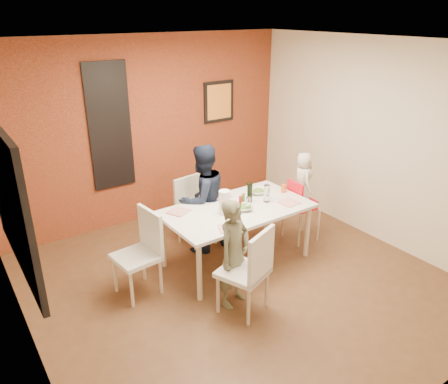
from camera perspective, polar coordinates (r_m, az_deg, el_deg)
ground at (r=5.31m, az=1.86°, el=-11.56°), size 4.50×4.50×0.00m
ceiling at (r=4.40m, az=2.33°, el=18.91°), size 4.50×4.50×0.02m
wall_back at (r=6.55m, az=-9.74°, el=7.90°), size 4.50×0.02×2.70m
wall_front at (r=3.34m, az=25.83°, el=-9.30°), size 4.50×0.02×2.70m
wall_left at (r=3.91m, az=-25.71°, el=-4.54°), size 0.02×4.50×2.70m
wall_right at (r=6.23m, az=19.14°, el=6.18°), size 0.02×4.50×2.70m
brick_accent_wall at (r=6.53m, az=-9.66°, el=7.87°), size 4.50×0.02×2.70m
picture_window_frame at (r=4.02m, az=-26.28°, el=-0.78°), size 0.05×1.70×1.30m
picture_window_pane at (r=4.02m, az=-26.07°, el=-0.73°), size 0.02×1.55×1.15m
glassblock_strip at (r=6.27m, az=-14.70°, el=8.23°), size 0.55×0.03×1.70m
glassblock_surround at (r=6.26m, az=-14.68°, el=8.22°), size 0.60×0.03×1.76m
art_print_frame at (r=7.02m, az=-0.69°, el=11.72°), size 0.54×0.03×0.64m
art_print_canvas at (r=7.01m, az=-0.62°, el=11.70°), size 0.44×0.01×0.54m
dining_table at (r=5.37m, az=1.71°, el=-2.70°), size 1.82×1.03×0.75m
chair_near at (r=4.54m, az=3.47°, el=-9.84°), size 0.60×0.60×0.99m
chair_far at (r=5.93m, az=-4.10°, el=-1.97°), size 0.49×0.49×0.93m
chair_left at (r=4.97m, az=-10.60°, el=-7.21°), size 0.50×0.50×0.98m
high_chair at (r=6.04m, az=9.87°, el=-1.66°), size 0.39×0.39×0.88m
child_near at (r=4.65m, az=1.33°, el=-8.05°), size 0.52×0.42×1.22m
child_far at (r=5.66m, az=-2.81°, el=-0.90°), size 0.77×0.64×1.45m
toddler at (r=5.91m, az=10.27°, el=1.60°), size 0.35×0.43×0.75m
plate_near_left at (r=4.84m, az=0.57°, el=-4.76°), size 0.27×0.27×0.01m
plate_far_mid at (r=5.64m, az=-0.31°, el=-0.63°), size 0.26×0.26×0.01m
plate_near_right at (r=5.54m, az=8.52°, el=-1.34°), size 0.25×0.25×0.01m
plate_far_left at (r=5.26m, az=-5.92°, el=-2.56°), size 0.30×0.30×0.01m
salad_bowl_a at (r=5.28m, az=2.55°, el=-2.07°), size 0.29×0.29×0.05m
salad_bowl_b at (r=5.76m, az=4.52°, el=0.07°), size 0.30×0.30×0.06m
wine_bottle at (r=5.46m, az=3.39°, el=-0.07°), size 0.07×0.07×0.26m
wine_glass_a at (r=5.21m, az=3.20°, el=-1.64°), size 0.06×0.06×0.18m
wine_glass_b at (r=5.49m, az=5.59°, el=-0.20°), size 0.08×0.08×0.22m
paper_towel_roll at (r=5.13m, az=0.06°, el=-1.36°), size 0.13×0.13×0.29m
condiment_red at (r=5.34m, az=2.12°, el=-1.24°), size 0.04×0.04×0.14m
condiment_green at (r=5.38m, az=2.42°, el=-1.10°), size 0.04×0.04×0.14m
condiment_brown at (r=5.43m, az=2.56°, el=-0.88°), size 0.04×0.04×0.14m
sippy_cup at (r=5.82m, az=7.78°, el=0.45°), size 0.06×0.06×0.11m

